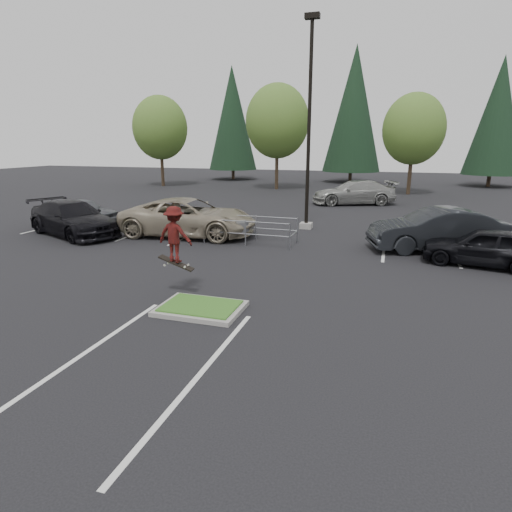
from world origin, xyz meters
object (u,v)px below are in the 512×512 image
(car_l_tan, at_px, (189,217))
(car_l_black, at_px, (72,218))
(decid_b, at_px, (277,124))
(car_l_grey, at_px, (82,211))
(light_pole, at_px, (309,138))
(skateboarder, at_px, (175,235))
(car_r_charc, at_px, (437,230))
(car_far_silver, at_px, (355,192))
(cart_corral, at_px, (241,227))
(decid_a, at_px, (160,130))
(conif_a, at_px, (232,119))
(conif_b, at_px, (354,109))
(car_r_black, at_px, (486,247))
(conif_c, at_px, (498,116))
(decid_c, at_px, (413,131))

(car_l_tan, relative_size, car_l_black, 1.14)
(decid_b, bearing_deg, car_l_grey, -104.73)
(light_pole, xyz_separation_m, skateboarder, (-1.70, -11.00, -2.77))
(car_r_charc, relative_size, car_far_silver, 0.91)
(skateboarder, relative_size, car_l_grey, 0.46)
(light_pole, distance_m, cart_corral, 5.96)
(decid_a, relative_size, decid_b, 0.92)
(skateboarder, xyz_separation_m, car_l_black, (-8.80, 6.05, -0.97))
(decid_a, relative_size, cart_corral, 2.22)
(light_pole, height_order, car_l_grey, light_pole)
(conif_a, distance_m, car_l_grey, 31.13)
(car_l_black, height_order, car_far_silver, car_far_silver)
(conif_b, distance_m, car_l_black, 35.62)
(light_pole, bearing_deg, decid_a, 135.75)
(car_l_black, height_order, car_r_charc, car_r_charc)
(conif_a, distance_m, car_l_black, 33.78)
(conif_a, bearing_deg, car_far_silver, -48.14)
(car_l_grey, distance_m, car_r_black, 19.68)
(car_far_silver, bearing_deg, decid_b, -157.04)
(car_l_black, bearing_deg, car_l_grey, 53.02)
(conif_a, height_order, car_r_charc, conif_a)
(conif_b, relative_size, conif_c, 1.16)
(conif_c, bearing_deg, decid_c, -129.64)
(light_pole, relative_size, car_r_charc, 1.89)
(car_l_black, bearing_deg, skateboarder, -101.53)
(conif_a, height_order, car_l_tan, conif_a)
(car_l_tan, relative_size, car_far_silver, 1.09)
(decid_c, xyz_separation_m, car_l_black, (-15.99, -22.78, -4.43))
(cart_corral, distance_m, skateboarder, 7.11)
(skateboarder, distance_m, car_r_charc, 11.07)
(decid_c, xyz_separation_m, car_l_grey, (-17.49, -20.19, -4.56))
(decid_a, xyz_separation_m, conif_a, (4.01, 9.97, 1.52))
(car_l_grey, distance_m, car_r_charc, 18.02)
(light_pole, relative_size, car_l_black, 1.79)
(light_pole, xyz_separation_m, car_l_tan, (-5.00, -3.46, -3.67))
(car_r_charc, bearing_deg, car_l_grey, -109.61)
(car_l_grey, distance_m, car_far_silver, 18.40)
(conif_c, bearing_deg, conif_a, 178.98)
(conif_a, xyz_separation_m, conif_b, (14.00, 0.50, 0.75))
(skateboarder, bearing_deg, decid_b, -76.44)
(skateboarder, relative_size, car_l_black, 0.33)
(decid_c, bearing_deg, decid_a, 179.52)
(car_l_black, distance_m, car_far_silver, 19.25)
(conif_c, bearing_deg, car_l_black, -126.49)
(conif_a, bearing_deg, car_l_grey, -85.29)
(conif_c, bearing_deg, light_pole, -116.15)
(skateboarder, height_order, car_l_grey, skateboarder)
(decid_a, height_order, car_r_charc, decid_a)
(car_l_grey, xyz_separation_m, car_r_charc, (18.00, -0.73, 0.18))
(conif_a, xyz_separation_m, cart_corral, (12.33, -31.99, -6.39))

